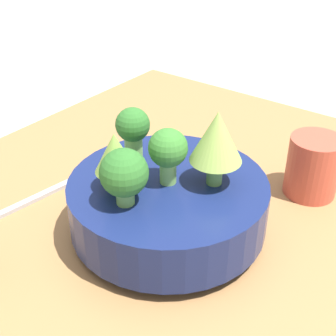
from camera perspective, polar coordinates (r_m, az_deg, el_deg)
The scene contains 10 objects.
ground_plane at distance 0.66m, azimuth 2.20°, elevation -9.33°, with size 6.00×6.00×0.00m, color #ADA89E.
table at distance 0.65m, azimuth 2.24°, elevation -7.91°, with size 0.87×0.80×0.04m.
bowl at distance 0.59m, azimuth -0.00°, elevation -4.38°, with size 0.25×0.25×0.08m.
romanesco_piece_near at distance 0.54m, azimuth -6.48°, elevation 1.56°, with size 0.05×0.05×0.07m.
broccoli_floret_front at distance 0.59m, azimuth -4.31°, elevation 4.73°, with size 0.04×0.04×0.08m.
romanesco_piece_far at distance 0.54m, azimuth 6.16°, elevation 3.77°, with size 0.06×0.06×0.09m.
broccoli_floret_center at distance 0.55m, azimuth 0.00°, elevation 2.15°, with size 0.05×0.05×0.07m.
broccoli_floret_right at distance 0.52m, azimuth -5.38°, elevation -0.73°, with size 0.06×0.06×0.07m.
cup at distance 0.69m, azimuth 17.26°, elevation 0.20°, with size 0.07×0.07×0.09m.
fork at distance 0.71m, azimuth -13.72°, elevation -2.55°, with size 0.19×0.04×0.01m.
Camera 1 is at (0.41, 0.28, 0.43)m, focal length 50.00 mm.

